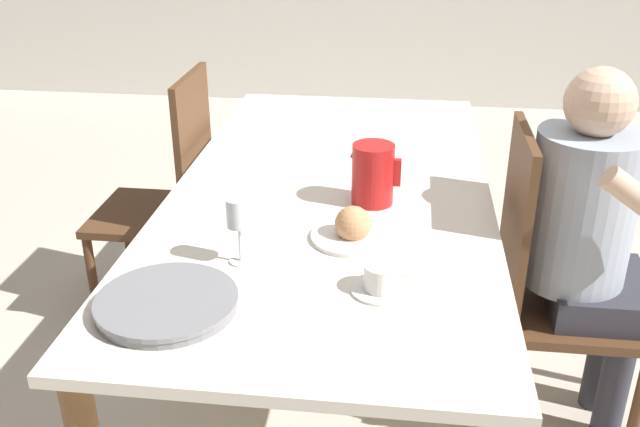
{
  "coord_description": "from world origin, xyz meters",
  "views": [
    {
      "loc": [
        0.22,
        -2.04,
        1.62
      ],
      "look_at": [
        0.0,
        -0.3,
        0.78
      ],
      "focal_mm": 40.0,
      "sensor_mm": 36.0,
      "label": 1
    }
  ],
  "objects_px": {
    "chair_opposite": "(169,196)",
    "red_pitcher": "(373,174)",
    "serving_tray": "(167,303)",
    "bread_plate": "(353,229)",
    "chair_person_side": "(547,284)",
    "wine_glass_water": "(239,216)",
    "person_seated": "(590,232)",
    "teacup_near_person": "(382,280)"
  },
  "relations": [
    {
      "from": "chair_person_side",
      "to": "bread_plate",
      "type": "xyz_separation_m",
      "value": [
        -0.57,
        -0.22,
        0.26
      ]
    },
    {
      "from": "red_pitcher",
      "to": "chair_person_side",
      "type": "bearing_deg",
      "value": -2.38
    },
    {
      "from": "wine_glass_water",
      "to": "bread_plate",
      "type": "relative_size",
      "value": 0.78
    },
    {
      "from": "red_pitcher",
      "to": "teacup_near_person",
      "type": "relative_size",
      "value": 1.23
    },
    {
      "from": "person_seated",
      "to": "wine_glass_water",
      "type": "bearing_deg",
      "value": -68.03
    },
    {
      "from": "chair_person_side",
      "to": "serving_tray",
      "type": "height_order",
      "value": "chair_person_side"
    },
    {
      "from": "red_pitcher",
      "to": "serving_tray",
      "type": "distance_m",
      "value": 0.77
    },
    {
      "from": "serving_tray",
      "to": "wine_glass_water",
      "type": "bearing_deg",
      "value": 63.17
    },
    {
      "from": "chair_opposite",
      "to": "chair_person_side",
      "type": "bearing_deg",
      "value": -110.11
    },
    {
      "from": "red_pitcher",
      "to": "wine_glass_water",
      "type": "relative_size",
      "value": 1.04
    },
    {
      "from": "chair_opposite",
      "to": "red_pitcher",
      "type": "bearing_deg",
      "value": -120.29
    },
    {
      "from": "chair_opposite",
      "to": "teacup_near_person",
      "type": "xyz_separation_m",
      "value": [
        0.85,
        -0.96,
        0.26
      ]
    },
    {
      "from": "chair_person_side",
      "to": "red_pitcher",
      "type": "bearing_deg",
      "value": -92.38
    },
    {
      "from": "chair_person_side",
      "to": "teacup_near_person",
      "type": "xyz_separation_m",
      "value": [
        -0.49,
        -0.47,
        0.26
      ]
    },
    {
      "from": "bread_plate",
      "to": "chair_person_side",
      "type": "bearing_deg",
      "value": 20.94
    },
    {
      "from": "person_seated",
      "to": "teacup_near_person",
      "type": "height_order",
      "value": "person_seated"
    },
    {
      "from": "chair_opposite",
      "to": "teacup_near_person",
      "type": "relative_size",
      "value": 6.58
    },
    {
      "from": "serving_tray",
      "to": "bread_plate",
      "type": "distance_m",
      "value": 0.55
    },
    {
      "from": "chair_person_side",
      "to": "wine_glass_water",
      "type": "distance_m",
      "value": 0.99
    },
    {
      "from": "red_pitcher",
      "to": "wine_glass_water",
      "type": "height_order",
      "value": "red_pitcher"
    },
    {
      "from": "chair_opposite",
      "to": "bread_plate",
      "type": "relative_size",
      "value": 4.32
    },
    {
      "from": "teacup_near_person",
      "to": "person_seated",
      "type": "bearing_deg",
      "value": 39.11
    },
    {
      "from": "teacup_near_person",
      "to": "serving_tray",
      "type": "relative_size",
      "value": 0.46
    },
    {
      "from": "red_pitcher",
      "to": "bread_plate",
      "type": "relative_size",
      "value": 0.81
    },
    {
      "from": "person_seated",
      "to": "teacup_near_person",
      "type": "bearing_deg",
      "value": -50.89
    },
    {
      "from": "person_seated",
      "to": "chair_person_side",
      "type": "bearing_deg",
      "value": -91.37
    },
    {
      "from": "chair_opposite",
      "to": "serving_tray",
      "type": "height_order",
      "value": "chair_opposite"
    },
    {
      "from": "serving_tray",
      "to": "bread_plate",
      "type": "xyz_separation_m",
      "value": [
        0.39,
        0.39,
        0.01
      ]
    },
    {
      "from": "chair_person_side",
      "to": "chair_opposite",
      "type": "xyz_separation_m",
      "value": [
        -1.34,
        0.49,
        0.0
      ]
    },
    {
      "from": "chair_opposite",
      "to": "bread_plate",
      "type": "xyz_separation_m",
      "value": [
        0.76,
        -0.71,
        0.26
      ]
    },
    {
      "from": "red_pitcher",
      "to": "wine_glass_water",
      "type": "xyz_separation_m",
      "value": [
        -0.31,
        -0.4,
        0.04
      ]
    },
    {
      "from": "chair_opposite",
      "to": "red_pitcher",
      "type": "relative_size",
      "value": 5.34
    },
    {
      "from": "person_seated",
      "to": "red_pitcher",
      "type": "bearing_deg",
      "value": -92.23
    },
    {
      "from": "chair_opposite",
      "to": "serving_tray",
      "type": "xyz_separation_m",
      "value": [
        0.38,
        -1.1,
        0.25
      ]
    },
    {
      "from": "serving_tray",
      "to": "teacup_near_person",
      "type": "bearing_deg",
      "value": 16.24
    },
    {
      "from": "chair_person_side",
      "to": "person_seated",
      "type": "distance_m",
      "value": 0.21
    },
    {
      "from": "chair_opposite",
      "to": "person_seated",
      "type": "height_order",
      "value": "person_seated"
    },
    {
      "from": "person_seated",
      "to": "bread_plate",
      "type": "bearing_deg",
      "value": -72.02
    },
    {
      "from": "serving_tray",
      "to": "chair_opposite",
      "type": "bearing_deg",
      "value": 108.8
    },
    {
      "from": "chair_opposite",
      "to": "teacup_near_person",
      "type": "height_order",
      "value": "chair_opposite"
    },
    {
      "from": "teacup_near_person",
      "to": "bread_plate",
      "type": "bearing_deg",
      "value": 109.4
    },
    {
      "from": "serving_tray",
      "to": "bread_plate",
      "type": "relative_size",
      "value": 1.42
    }
  ]
}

